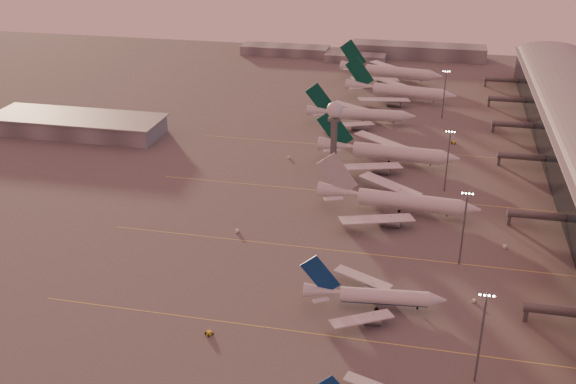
# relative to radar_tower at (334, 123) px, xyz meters

# --- Properties ---
(ground) EXTENTS (700.00, 700.00, 0.00)m
(ground) POSITION_rel_radar_tower_xyz_m (-5.00, -120.00, -20.95)
(ground) COLOR #575454
(ground) RESTS_ON ground
(taxiway_markings) EXTENTS (180.00, 185.25, 0.02)m
(taxiway_markings) POSITION_rel_radar_tower_xyz_m (25.00, -64.00, -20.94)
(taxiway_markings) COLOR #F2E255
(taxiway_markings) RESTS_ON ground
(hangar) EXTENTS (82.00, 27.00, 8.50)m
(hangar) POSITION_rel_radar_tower_xyz_m (-125.00, 20.00, -16.63)
(hangar) COLOR slate
(hangar) RESTS_ON ground
(radar_tower) EXTENTS (6.40, 6.40, 31.10)m
(radar_tower) POSITION_rel_radar_tower_xyz_m (0.00, 0.00, 0.00)
(radar_tower) COLOR #55585C
(radar_tower) RESTS_ON ground
(mast_a) EXTENTS (3.60, 0.56, 25.00)m
(mast_a) POSITION_rel_radar_tower_xyz_m (53.00, -120.00, -7.21)
(mast_a) COLOR #55585C
(mast_a) RESTS_ON ground
(mast_b) EXTENTS (3.60, 0.56, 25.00)m
(mast_b) POSITION_rel_radar_tower_xyz_m (50.00, -65.00, -7.21)
(mast_b) COLOR #55585C
(mast_b) RESTS_ON ground
(mast_c) EXTENTS (3.60, 0.56, 25.00)m
(mast_c) POSITION_rel_radar_tower_xyz_m (45.00, -10.00, -7.21)
(mast_c) COLOR #55585C
(mast_c) RESTS_ON ground
(mast_d) EXTENTS (3.60, 0.56, 25.00)m
(mast_d) POSITION_rel_radar_tower_xyz_m (43.00, 80.00, -7.21)
(mast_d) COLOR #55585C
(mast_d) RESTS_ON ground
(distant_horizon) EXTENTS (165.00, 37.50, 9.00)m
(distant_horizon) POSITION_rel_radar_tower_xyz_m (-2.38, 205.14, -17.06)
(distant_horizon) COLOR slate
(distant_horizon) RESTS_ON ground
(narrowbody_mid) EXTENTS (40.36, 32.09, 15.78)m
(narrowbody_mid) POSITION_rel_radar_tower_xyz_m (26.41, -94.81, -17.75)
(narrowbody_mid) COLOR silver
(narrowbody_mid) RESTS_ON ground
(widebody_white) EXTENTS (58.87, 47.03, 20.70)m
(widebody_white) POSITION_rel_radar_tower_xyz_m (28.61, -33.28, -17.36)
(widebody_white) COLOR silver
(widebody_white) RESTS_ON ground
(greentail_a) EXTENTS (60.58, 48.80, 21.99)m
(greentail_a) POSITION_rel_radar_tower_xyz_m (21.22, 13.01, -17.06)
(greentail_a) COLOR silver
(greentail_a) RESTS_ON ground
(greentail_b) EXTENTS (54.32, 43.77, 19.72)m
(greentail_b) POSITION_rel_radar_tower_xyz_m (3.96, 63.28, -17.47)
(greentail_b) COLOR silver
(greentail_b) RESTS_ON ground
(greentail_c) EXTENTS (61.42, 49.26, 22.41)m
(greentail_c) POSITION_rel_radar_tower_xyz_m (20.25, 106.49, -16.99)
(greentail_c) COLOR silver
(greentail_c) RESTS_ON ground
(greentail_d) EXTENTS (62.79, 50.31, 22.95)m
(greentail_d) POSITION_rel_radar_tower_xyz_m (11.90, 146.24, -16.89)
(greentail_d) COLOR silver
(greentail_d) RESTS_ON ground
(gsv_tug_mid) EXTENTS (4.44, 4.30, 1.11)m
(gsv_tug_mid) POSITION_rel_radar_tower_xyz_m (-14.33, -116.48, -20.38)
(gsv_tug_mid) COLOR gold
(gsv_tug_mid) RESTS_ON ground
(gsv_truck_b) EXTENTS (5.03, 3.37, 1.91)m
(gsv_truck_b) POSITION_rel_radar_tower_xyz_m (54.16, -86.17, -19.97)
(gsv_truck_b) COLOR white
(gsv_truck_b) RESTS_ON ground
(gsv_truck_c) EXTENTS (5.98, 3.52, 2.28)m
(gsv_truck_c) POSITION_rel_radar_tower_xyz_m (-22.90, -59.90, -19.79)
(gsv_truck_c) COLOR white
(gsv_truck_c) RESTS_ON ground
(gsv_catering_b) EXTENTS (5.58, 2.86, 4.47)m
(gsv_catering_b) POSITION_rel_radar_tower_xyz_m (64.67, -51.80, -18.71)
(gsv_catering_b) COLOR white
(gsv_catering_b) RESTS_ON ground
(gsv_tug_far) EXTENTS (3.21, 3.96, 0.98)m
(gsv_tug_far) POSITION_rel_radar_tower_xyz_m (21.53, -25.74, -20.44)
(gsv_tug_far) COLOR white
(gsv_tug_far) RESTS_ON ground
(gsv_truck_d) EXTENTS (2.02, 4.83, 1.91)m
(gsv_truck_d) POSITION_rel_radar_tower_xyz_m (-20.71, 10.34, -19.98)
(gsv_truck_d) COLOR white
(gsv_truck_d) RESTS_ON ground
(gsv_tug_hangar) EXTENTS (4.16, 2.68, 1.14)m
(gsv_tug_hangar) POSITION_rel_radar_tower_xyz_m (48.59, 43.74, -20.36)
(gsv_tug_hangar) COLOR gold
(gsv_tug_hangar) RESTS_ON ground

